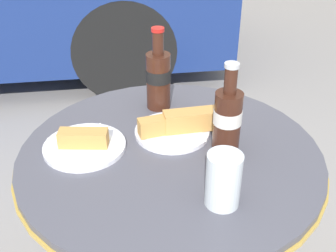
{
  "coord_description": "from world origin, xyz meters",
  "views": [
    {
      "loc": [
        -0.13,
        -0.87,
        1.33
      ],
      "look_at": [
        0.0,
        0.04,
        0.77
      ],
      "focal_mm": 45.0,
      "sensor_mm": 36.0,
      "label": 1
    }
  ],
  "objects_px": {
    "bistro_table": "(170,198)",
    "cola_bottle_right": "(157,77)",
    "cola_bottle_left": "(227,119)",
    "lunch_plate_far": "(84,144)",
    "lunch_plate_near": "(176,127)",
    "drinking_glass": "(223,182)"
  },
  "relations": [
    {
      "from": "cola_bottle_left",
      "to": "cola_bottle_right",
      "type": "distance_m",
      "value": 0.29
    },
    {
      "from": "drinking_glass",
      "to": "cola_bottle_right",
      "type": "bearing_deg",
      "value": 100.72
    },
    {
      "from": "cola_bottle_right",
      "to": "lunch_plate_near",
      "type": "height_order",
      "value": "cola_bottle_right"
    },
    {
      "from": "bistro_table",
      "to": "drinking_glass",
      "type": "distance_m",
      "value": 0.31
    },
    {
      "from": "cola_bottle_left",
      "to": "lunch_plate_near",
      "type": "xyz_separation_m",
      "value": [
        -0.11,
        0.1,
        -0.07
      ]
    },
    {
      "from": "drinking_glass",
      "to": "lunch_plate_near",
      "type": "distance_m",
      "value": 0.29
    },
    {
      "from": "cola_bottle_left",
      "to": "drinking_glass",
      "type": "xyz_separation_m",
      "value": [
        -0.06,
        -0.19,
        -0.04
      ]
    },
    {
      "from": "lunch_plate_near",
      "to": "cola_bottle_right",
      "type": "bearing_deg",
      "value": 100.98
    },
    {
      "from": "drinking_glass",
      "to": "lunch_plate_far",
      "type": "relative_size",
      "value": 0.59
    },
    {
      "from": "bistro_table",
      "to": "drinking_glass",
      "type": "relative_size",
      "value": 6.32
    },
    {
      "from": "lunch_plate_near",
      "to": "drinking_glass",
      "type": "bearing_deg",
      "value": -79.42
    },
    {
      "from": "cola_bottle_right",
      "to": "lunch_plate_near",
      "type": "relative_size",
      "value": 1.07
    },
    {
      "from": "cola_bottle_left",
      "to": "drinking_glass",
      "type": "height_order",
      "value": "cola_bottle_left"
    },
    {
      "from": "cola_bottle_left",
      "to": "lunch_plate_far",
      "type": "xyz_separation_m",
      "value": [
        -0.35,
        0.06,
        -0.08
      ]
    },
    {
      "from": "bistro_table",
      "to": "lunch_plate_far",
      "type": "xyz_separation_m",
      "value": [
        -0.22,
        0.04,
        0.18
      ]
    },
    {
      "from": "cola_bottle_right",
      "to": "lunch_plate_far",
      "type": "bearing_deg",
      "value": -137.45
    },
    {
      "from": "cola_bottle_left",
      "to": "drinking_glass",
      "type": "relative_size",
      "value": 1.94
    },
    {
      "from": "bistro_table",
      "to": "lunch_plate_far",
      "type": "relative_size",
      "value": 3.71
    },
    {
      "from": "cola_bottle_right",
      "to": "lunch_plate_near",
      "type": "bearing_deg",
      "value": -79.02
    },
    {
      "from": "bistro_table",
      "to": "cola_bottle_right",
      "type": "distance_m",
      "value": 0.35
    },
    {
      "from": "cola_bottle_left",
      "to": "lunch_plate_near",
      "type": "height_order",
      "value": "cola_bottle_left"
    },
    {
      "from": "bistro_table",
      "to": "cola_bottle_right",
      "type": "height_order",
      "value": "cola_bottle_right"
    }
  ]
}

